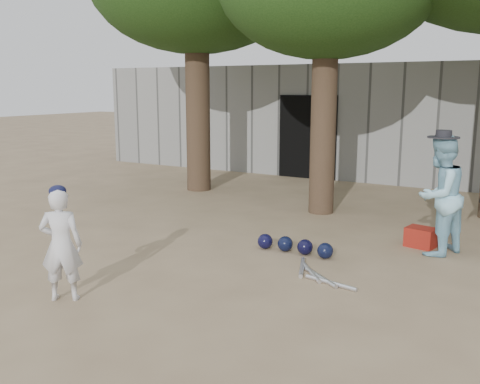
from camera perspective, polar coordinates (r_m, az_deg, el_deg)
The scene contains 7 objects.
ground at distance 7.30m, azimuth -8.08°, elevation -8.21°, with size 70.00×70.00×0.00m, color #937C5E.
boy_player at distance 6.40m, azimuth -18.54°, elevation -5.37°, with size 0.48×0.31×1.30m, color silver.
spectator_blue at distance 8.20m, azimuth 20.49°, elevation -0.37°, with size 0.85×0.66×1.74m, color #97D2E9.
red_bag at distance 8.65m, azimuth 18.73°, elevation -4.59°, with size 0.42×0.32×0.30m, color #A01F15.
back_building at distance 16.35m, azimuth 14.61°, elevation 7.59°, with size 16.00×5.24×3.00m.
helmet_row at distance 7.93m, azimuth 5.85°, elevation -5.72°, with size 1.19×0.26×0.23m.
bat_pile at distance 7.03m, azimuth 8.09°, elevation -8.73°, with size 1.05×0.83×0.06m.
Camera 1 is at (4.25, -5.43, 2.40)m, focal length 40.00 mm.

